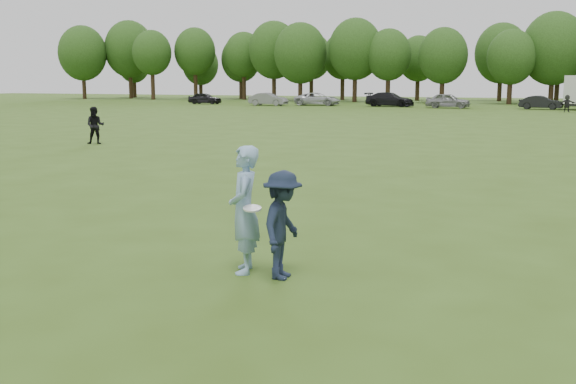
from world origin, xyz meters
name	(u,v)px	position (x,y,z in m)	size (l,w,h in m)	color
ground	(311,273)	(0.00, 0.00, 0.00)	(200.00, 200.00, 0.00)	#365116
thrower	(244,210)	(-0.96, -0.29, 0.96)	(0.70, 0.46, 1.92)	#85ABCE
defender	(283,225)	(-0.31, -0.37, 0.80)	(1.03, 0.59, 1.59)	#172134
player_far_a	(95,126)	(-15.75, 15.62, 0.83)	(0.81, 0.63, 1.67)	black
player_far_d	(567,103)	(4.31, 55.14, 0.76)	(1.40, 0.45, 1.51)	#252525
car_a	(205,98)	(-34.51, 60.50, 0.66)	(1.55, 3.86, 1.31)	black
car_b	(268,99)	(-25.79, 58.81, 0.69)	(1.46, 4.18, 1.38)	slate
car_c	(317,99)	(-20.90, 61.05, 0.70)	(2.31, 5.00, 1.39)	#B8B9BD
car_d	(390,99)	(-12.86, 61.07, 0.75)	(2.09, 5.14, 1.49)	black
car_e	(448,101)	(-6.61, 59.51, 0.74)	(1.75, 4.36, 1.48)	gray
car_f	(541,103)	(2.07, 59.80, 0.65)	(1.37, 3.94, 1.30)	black
disc_in_play	(252,208)	(-0.75, -0.46, 1.03)	(0.28, 0.29, 0.09)	white
treeline	(554,50)	(2.81, 76.90, 6.26)	(130.35, 18.39, 11.74)	#332114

